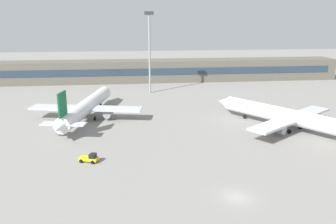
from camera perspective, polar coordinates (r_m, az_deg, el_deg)
ground_plane at (r=92.30m, az=3.84°, el=-1.68°), size 400.00×400.00×0.00m
terminal_building at (r=151.48m, az=-0.31°, el=6.82°), size 148.85×12.13×9.00m
airplane_near at (r=90.47m, az=18.96°, el=-0.67°), size 29.22×37.63×10.88m
airplane_mid at (r=98.00m, az=-13.07°, el=0.97°), size 30.79×43.58×10.85m
baggage_tug_yellow at (r=68.92m, az=-12.72°, el=-7.38°), size 3.90×2.77×1.75m
floodlight_tower_west at (r=125.66m, az=-3.05°, el=10.53°), size 3.20×0.80×28.80m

